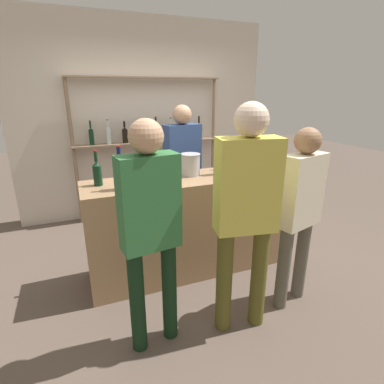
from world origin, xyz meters
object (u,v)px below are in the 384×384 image
at_px(ice_bucket, 190,165).
at_px(customer_center, 246,206).
at_px(server_behind_counter, 183,164).
at_px(counter_bottle_2, 228,158).
at_px(customer_right, 300,206).
at_px(counter_bottle_3, 120,173).
at_px(counter_bottle_1, 97,173).
at_px(customer_left, 150,221).
at_px(counter_bottle_0, 218,160).
at_px(cork_jar, 258,166).
at_px(counter_bottle_4, 248,157).
at_px(wine_glass, 265,158).

height_order(ice_bucket, customer_center, customer_center).
height_order(server_behind_counter, customer_center, customer_center).
relative_size(counter_bottle_2, customer_right, 0.20).
bearing_deg(counter_bottle_3, customer_center, -46.51).
bearing_deg(counter_bottle_1, customer_center, -46.96).
height_order(server_behind_counter, customer_left, server_behind_counter).
distance_m(counter_bottle_0, server_behind_counter, 0.71).
relative_size(counter_bottle_0, server_behind_counter, 0.22).
xyz_separation_m(counter_bottle_1, cork_jar, (1.59, -0.13, -0.05)).
relative_size(counter_bottle_3, customer_right, 0.24).
bearing_deg(cork_jar, customer_left, -150.24).
xyz_separation_m(counter_bottle_1, ice_bucket, (0.89, 0.01, -0.01)).
height_order(counter_bottle_1, ice_bucket, counter_bottle_1).
distance_m(ice_bucket, customer_left, 1.13).
bearing_deg(counter_bottle_0, counter_bottle_1, 176.80).
distance_m(counter_bottle_0, counter_bottle_1, 1.16).
xyz_separation_m(counter_bottle_3, customer_right, (1.32, -0.70, -0.24)).
bearing_deg(counter_bottle_1, counter_bottle_4, -0.82).
height_order(counter_bottle_2, server_behind_counter, server_behind_counter).
height_order(counter_bottle_1, wine_glass, counter_bottle_1).
bearing_deg(counter_bottle_2, customer_center, -112.01).
bearing_deg(counter_bottle_4, ice_bucket, 177.34).
height_order(counter_bottle_0, counter_bottle_1, counter_bottle_0).
bearing_deg(customer_center, counter_bottle_0, -3.50).
xyz_separation_m(counter_bottle_3, counter_bottle_4, (1.37, 0.17, -0.01)).
xyz_separation_m(counter_bottle_1, wine_glass, (1.75, -0.03, -0.00)).
xyz_separation_m(server_behind_counter, customer_center, (-0.10, -1.60, 0.05)).
bearing_deg(counter_bottle_0, counter_bottle_2, 37.23).
bearing_deg(counter_bottle_1, ice_bucket, 0.52).
relative_size(counter_bottle_0, customer_left, 0.22).
distance_m(counter_bottle_1, customer_right, 1.76).
bearing_deg(counter_bottle_4, counter_bottle_2, 148.22).
relative_size(counter_bottle_1, counter_bottle_2, 1.03).
bearing_deg(customer_left, customer_right, -96.85).
height_order(wine_glass, customer_center, customer_center).
distance_m(counter_bottle_2, ice_bucket, 0.47).
xyz_separation_m(counter_bottle_3, server_behind_counter, (0.85, 0.80, -0.17)).
xyz_separation_m(wine_glass, customer_right, (-0.26, -0.87, -0.21)).
bearing_deg(counter_bottle_2, ice_bucket, -170.19).
relative_size(ice_bucket, customer_center, 0.12).
height_order(counter_bottle_3, ice_bucket, counter_bottle_3).
relative_size(customer_center, customer_left, 1.05).
distance_m(counter_bottle_2, customer_right, 1.02).
height_order(counter_bottle_1, counter_bottle_2, counter_bottle_1).
bearing_deg(wine_glass, counter_bottle_2, 163.40).
height_order(counter_bottle_0, server_behind_counter, server_behind_counter).
xyz_separation_m(counter_bottle_2, ice_bucket, (-0.47, -0.08, -0.01)).
height_order(ice_bucket, server_behind_counter, server_behind_counter).
bearing_deg(customer_left, counter_bottle_2, -55.44).
bearing_deg(server_behind_counter, customer_right, 8.53).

